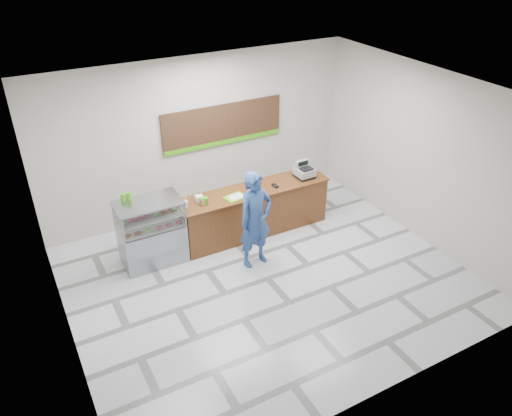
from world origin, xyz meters
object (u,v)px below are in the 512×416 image
cash_register (304,171)px  serving_tray (235,197)px  sales_counter (254,210)px  customer (255,220)px  display_case (151,232)px

cash_register → serving_tray: 1.71m
sales_counter → customer: customer is taller
customer → serving_tray: bearing=82.4°
sales_counter → display_case: size_ratio=2.45×
cash_register → serving_tray: bearing=-178.0°
sales_counter → serving_tray: serving_tray is taller
serving_tray → sales_counter: bearing=6.1°
serving_tray → customer: (0.00, -0.84, -0.07)m
sales_counter → customer: (-0.50, -0.98, 0.45)m
display_case → customer: customer is taller
customer → display_case: bearing=142.6°
display_case → cash_register: 3.45m
display_case → serving_tray: bearing=-4.7°
sales_counter → display_case: bearing=-180.0°
display_case → customer: bearing=-29.7°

